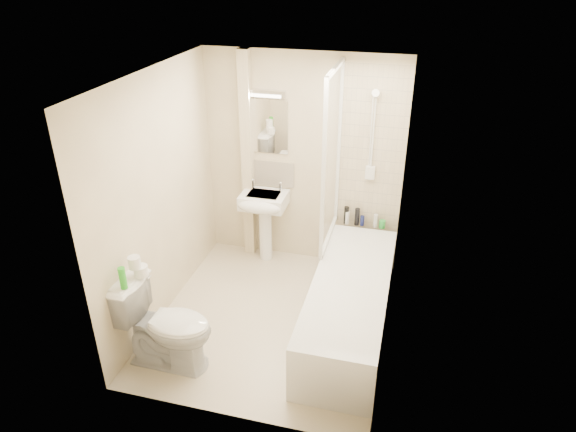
# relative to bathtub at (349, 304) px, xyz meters

# --- Properties ---
(floor) EXTENTS (2.50, 2.50, 0.00)m
(floor) POSITION_rel_bathtub_xyz_m (-0.75, -0.05, -0.29)
(floor) COLOR beige
(floor) RESTS_ON ground
(wall_back) EXTENTS (2.20, 0.02, 2.40)m
(wall_back) POSITION_rel_bathtub_xyz_m (-0.75, 1.20, 0.91)
(wall_back) COLOR beige
(wall_back) RESTS_ON ground
(wall_left) EXTENTS (0.02, 2.50, 2.40)m
(wall_left) POSITION_rel_bathtub_xyz_m (-1.85, -0.05, 0.91)
(wall_left) COLOR beige
(wall_left) RESTS_ON ground
(wall_right) EXTENTS (0.02, 2.50, 2.40)m
(wall_right) POSITION_rel_bathtub_xyz_m (0.35, -0.05, 0.91)
(wall_right) COLOR beige
(wall_right) RESTS_ON ground
(ceiling) EXTENTS (2.20, 2.50, 0.02)m
(ceiling) POSITION_rel_bathtub_xyz_m (-0.75, -0.05, 2.11)
(ceiling) COLOR white
(ceiling) RESTS_ON wall_back
(tile_back) EXTENTS (0.70, 0.01, 1.75)m
(tile_back) POSITION_rel_bathtub_xyz_m (0.00, 1.19, 1.14)
(tile_back) COLOR beige
(tile_back) RESTS_ON wall_back
(tile_right) EXTENTS (0.01, 2.10, 1.75)m
(tile_right) POSITION_rel_bathtub_xyz_m (0.34, 0.00, 1.14)
(tile_right) COLOR beige
(tile_right) RESTS_ON wall_right
(pipe_boxing) EXTENTS (0.12, 0.12, 2.40)m
(pipe_boxing) POSITION_rel_bathtub_xyz_m (-1.37, 1.14, 0.91)
(pipe_boxing) COLOR beige
(pipe_boxing) RESTS_ON ground
(splashback) EXTENTS (0.60, 0.02, 0.30)m
(splashback) POSITION_rel_bathtub_xyz_m (-1.15, 1.19, 0.74)
(splashback) COLOR beige
(splashback) RESTS_ON wall_back
(mirror) EXTENTS (0.46, 0.01, 0.60)m
(mirror) POSITION_rel_bathtub_xyz_m (-1.15, 1.19, 1.29)
(mirror) COLOR white
(mirror) RESTS_ON wall_back
(strip_light) EXTENTS (0.42, 0.07, 0.07)m
(strip_light) POSITION_rel_bathtub_xyz_m (-1.15, 1.17, 1.66)
(strip_light) COLOR silver
(strip_light) RESTS_ON wall_back
(bathtub) EXTENTS (0.70, 2.10, 0.55)m
(bathtub) POSITION_rel_bathtub_xyz_m (0.00, 0.00, 0.00)
(bathtub) COLOR white
(bathtub) RESTS_ON ground
(shower_screen) EXTENTS (0.04, 0.92, 1.80)m
(shower_screen) POSITION_rel_bathtub_xyz_m (-0.35, 0.75, 1.16)
(shower_screen) COLOR white
(shower_screen) RESTS_ON bathtub
(shower_fixture) EXTENTS (0.10, 0.16, 0.99)m
(shower_fixture) POSITION_rel_bathtub_xyz_m (-0.00, 1.15, 1.26)
(shower_fixture) COLOR white
(shower_fixture) RESTS_ON wall_back
(pedestal_sink) EXTENTS (0.51, 0.47, 0.98)m
(pedestal_sink) POSITION_rel_bathtub_xyz_m (-1.15, 0.97, 0.40)
(pedestal_sink) COLOR white
(pedestal_sink) RESTS_ON ground
(bottle_black_a) EXTENTS (0.05, 0.05, 0.21)m
(bottle_black_a) POSITION_rel_bathtub_xyz_m (-0.22, 1.11, 0.36)
(bottle_black_a) COLOR black
(bottle_black_a) RESTS_ON bathtub
(bottle_white_a) EXTENTS (0.06, 0.06, 0.15)m
(bottle_white_a) POSITION_rel_bathtub_xyz_m (-0.21, 1.11, 0.34)
(bottle_white_a) COLOR silver
(bottle_white_a) RESTS_ON bathtub
(bottle_black_b) EXTENTS (0.05, 0.05, 0.20)m
(bottle_black_b) POSITION_rel_bathtub_xyz_m (-0.10, 1.11, 0.36)
(bottle_black_b) COLOR black
(bottle_black_b) RESTS_ON bathtub
(bottle_blue) EXTENTS (0.05, 0.05, 0.12)m
(bottle_blue) POSITION_rel_bathtub_xyz_m (-0.04, 1.11, 0.32)
(bottle_blue) COLOR navy
(bottle_blue) RESTS_ON bathtub
(bottle_white_b) EXTENTS (0.05, 0.05, 0.15)m
(bottle_white_b) POSITION_rel_bathtub_xyz_m (0.11, 1.11, 0.34)
(bottle_white_b) COLOR silver
(bottle_white_b) RESTS_ON bathtub
(bottle_green) EXTENTS (0.07, 0.07, 0.09)m
(bottle_green) POSITION_rel_bathtub_xyz_m (0.18, 1.11, 0.31)
(bottle_green) COLOR green
(bottle_green) RESTS_ON bathtub
(toilet) EXTENTS (0.49, 0.83, 0.83)m
(toilet) POSITION_rel_bathtub_xyz_m (-1.47, -0.86, 0.13)
(toilet) COLOR white
(toilet) RESTS_ON ground
(toilet_roll_lower) EXTENTS (0.12, 0.12, 0.09)m
(toilet_roll_lower) POSITION_rel_bathtub_xyz_m (-1.69, -0.77, 0.59)
(toilet_roll_lower) COLOR white
(toilet_roll_lower) RESTS_ON toilet
(toilet_roll_upper) EXTENTS (0.11, 0.11, 0.11)m
(toilet_roll_upper) POSITION_rel_bathtub_xyz_m (-1.72, -0.80, 0.69)
(toilet_roll_upper) COLOR white
(toilet_roll_upper) RESTS_ON toilet_roll_lower
(green_bottle) EXTENTS (0.06, 0.06, 0.19)m
(green_bottle) POSITION_rel_bathtub_xyz_m (-1.74, -0.97, 0.64)
(green_bottle) COLOR green
(green_bottle) RESTS_ON toilet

